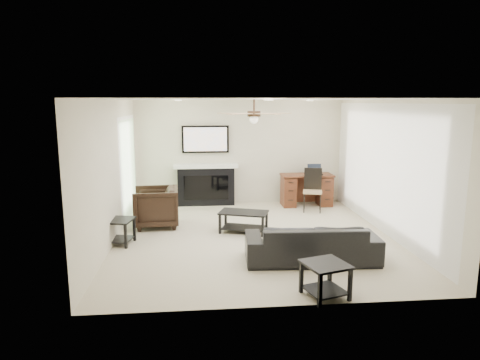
{
  "coord_description": "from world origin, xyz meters",
  "views": [
    {
      "loc": [
        -0.98,
        -7.53,
        2.46
      ],
      "look_at": [
        -0.24,
        0.18,
        1.04
      ],
      "focal_mm": 32.0,
      "sensor_mm": 36.0,
      "label": 1
    }
  ],
  "objects": [
    {
      "name": "sofa",
      "position": [
        0.74,
        -1.29,
        0.3
      ],
      "size": [
        2.1,
        0.92,
        0.6
      ],
      "primitive_type": "imported",
      "rotation": [
        0.0,
        0.0,
        3.08
      ],
      "color": "black",
      "rests_on": "ground"
    },
    {
      "name": "end_table_left",
      "position": [
        -2.41,
        -0.19,
        0.23
      ],
      "size": [
        0.59,
        0.59,
        0.45
      ],
      "primitive_type": "cube",
      "rotation": [
        0.0,
        0.0,
        -0.2
      ],
      "color": "black",
      "rests_on": "ground"
    },
    {
      "name": "armchair",
      "position": [
        -1.86,
        0.86,
        0.4
      ],
      "size": [
        0.92,
        0.9,
        0.79
      ],
      "primitive_type": "imported",
      "rotation": [
        0.0,
        0.0,
        -1.5
      ],
      "color": "black",
      "rests_on": "ground"
    },
    {
      "name": "desk_chair",
      "position": [
        1.56,
        1.75,
        0.48
      ],
      "size": [
        0.52,
        0.53,
        0.97
      ],
      "primitive_type": "cube",
      "rotation": [
        0.0,
        0.0,
        -0.26
      ],
      "color": "black",
      "rests_on": "ground"
    },
    {
      "name": "laptop",
      "position": [
        1.76,
        2.28,
        0.88
      ],
      "size": [
        0.33,
        0.24,
        0.23
      ],
      "primitive_type": "cube",
      "color": "black",
      "rests_on": "desk"
    },
    {
      "name": "coffee_table",
      "position": [
        -0.16,
        0.31,
        0.2
      ],
      "size": [
        1.01,
        0.76,
        0.4
      ],
      "primitive_type": "cube",
      "rotation": [
        0.0,
        0.0,
        -0.33
      ],
      "color": "black",
      "rests_on": "ground"
    },
    {
      "name": "room_shell",
      "position": [
        0.19,
        0.08,
        1.68
      ],
      "size": [
        5.5,
        5.54,
        2.52
      ],
      "color": "#BEB098",
      "rests_on": "ground"
    },
    {
      "name": "fireplace_unit",
      "position": [
        -0.83,
        2.58,
        0.95
      ],
      "size": [
        1.52,
        0.34,
        1.91
      ],
      "primitive_type": "cube",
      "color": "black",
      "rests_on": "ground"
    },
    {
      "name": "end_table_near",
      "position": [
        0.59,
        -2.54,
        0.23
      ],
      "size": [
        0.65,
        0.65,
        0.45
      ],
      "primitive_type": "cube",
      "rotation": [
        0.0,
        0.0,
        0.3
      ],
      "color": "black",
      "rests_on": "ground"
    },
    {
      "name": "desk",
      "position": [
        1.56,
        2.3,
        0.38
      ],
      "size": [
        1.22,
        0.56,
        0.76
      ],
      "primitive_type": "cube",
      "color": "#3D1F0F",
      "rests_on": "ground"
    }
  ]
}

